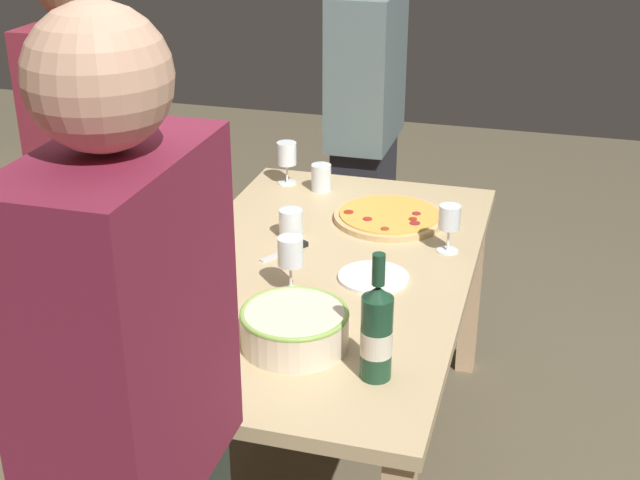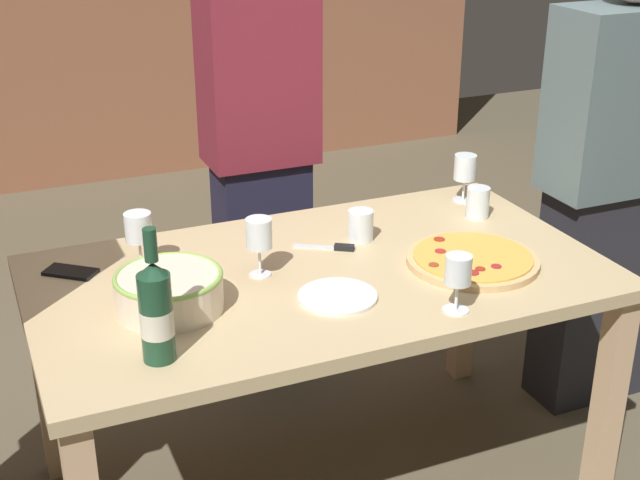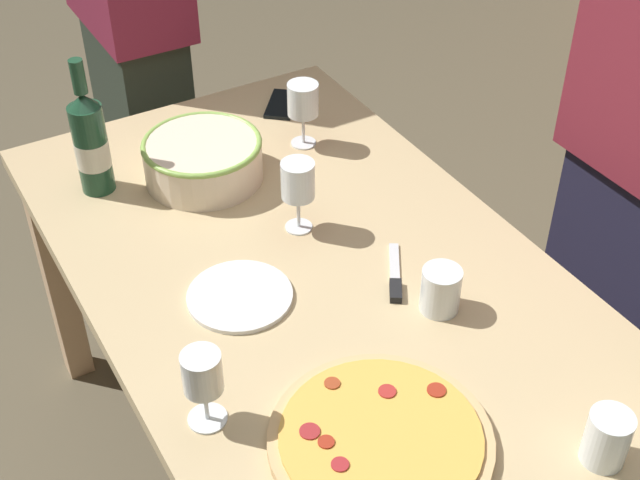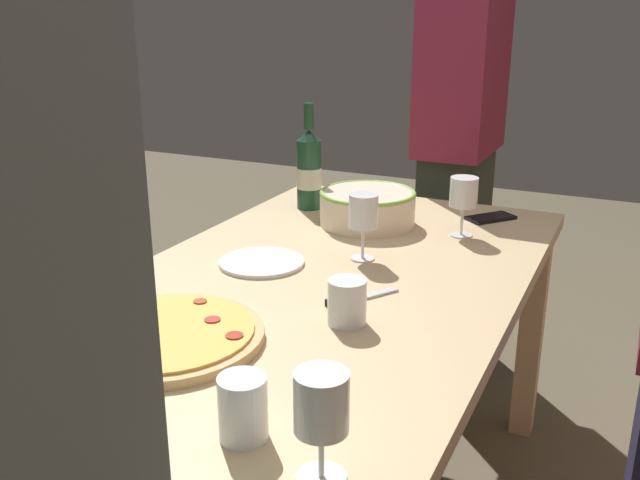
% 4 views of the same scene
% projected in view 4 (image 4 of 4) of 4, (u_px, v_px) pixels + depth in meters
% --- Properties ---
extents(dining_table, '(1.60, 0.90, 0.75)m').
position_uv_depth(dining_table, '(320.00, 314.00, 1.67)').
color(dining_table, tan).
rests_on(dining_table, ground).
extents(pizza, '(0.38, 0.38, 0.03)m').
position_uv_depth(pizza, '(165.00, 335.00, 1.33)').
color(pizza, tan).
rests_on(pizza, dining_table).
extents(serving_bowl, '(0.28, 0.28, 0.10)m').
position_uv_depth(serving_bowl, '(367.00, 206.00, 2.03)').
color(serving_bowl, beige).
rests_on(serving_bowl, dining_table).
extents(wine_bottle, '(0.08, 0.08, 0.33)m').
position_uv_depth(wine_bottle, '(309.00, 169.00, 2.17)').
color(wine_bottle, '#1B422B').
rests_on(wine_bottle, dining_table).
extents(wine_glass_near_pizza, '(0.07, 0.07, 0.17)m').
position_uv_depth(wine_glass_near_pizza, '(363.00, 214.00, 1.73)').
color(wine_glass_near_pizza, white).
rests_on(wine_glass_near_pizza, dining_table).
extents(wine_glass_by_bottle, '(0.07, 0.07, 0.16)m').
position_uv_depth(wine_glass_by_bottle, '(321.00, 406.00, 0.91)').
color(wine_glass_by_bottle, white).
rests_on(wine_glass_by_bottle, dining_table).
extents(wine_glass_far_left, '(0.08, 0.08, 0.17)m').
position_uv_depth(wine_glass_far_left, '(464.00, 195.00, 1.91)').
color(wine_glass_far_left, white).
rests_on(wine_glass_far_left, dining_table).
extents(wine_glass_far_right, '(0.07, 0.07, 0.15)m').
position_uv_depth(wine_glass_far_right, '(133.00, 242.00, 1.56)').
color(wine_glass_far_right, white).
rests_on(wine_glass_far_right, dining_table).
extents(cup_amber, '(0.07, 0.07, 0.10)m').
position_uv_depth(cup_amber, '(243.00, 408.00, 1.02)').
color(cup_amber, white).
rests_on(cup_amber, dining_table).
extents(cup_ceramic, '(0.08, 0.08, 0.09)m').
position_uv_depth(cup_ceramic, '(347.00, 302.00, 1.40)').
color(cup_ceramic, white).
rests_on(cup_ceramic, dining_table).
extents(side_plate, '(0.21, 0.21, 0.01)m').
position_uv_depth(side_plate, '(262.00, 262.00, 1.73)').
color(side_plate, white).
rests_on(side_plate, dining_table).
extents(cell_phone, '(0.16, 0.14, 0.01)m').
position_uv_depth(cell_phone, '(491.00, 218.00, 2.09)').
color(cell_phone, black).
rests_on(cell_phone, dining_table).
extents(pizza_knife, '(0.17, 0.12, 0.02)m').
position_uv_depth(pizza_knife, '(353.00, 299.00, 1.51)').
color(pizza_knife, silver).
rests_on(pizza_knife, dining_table).
extents(person_host, '(0.43, 0.24, 1.72)m').
position_uv_depth(person_host, '(459.00, 144.00, 2.55)').
color(person_host, '#2A342A').
rests_on(person_host, ground).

